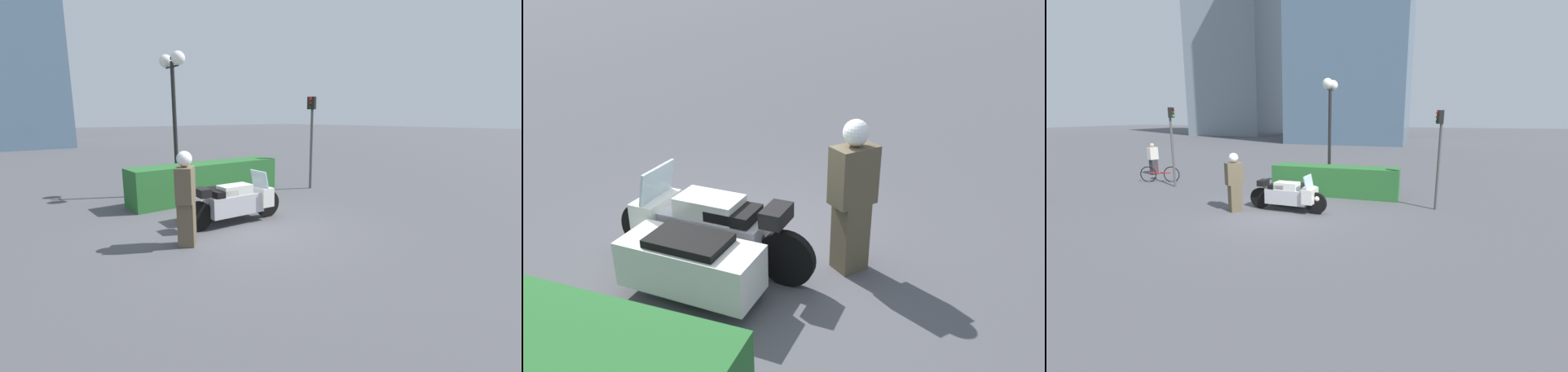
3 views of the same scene
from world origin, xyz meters
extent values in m
plane|color=#4C4C51|center=(0.00, 0.00, 0.00)|extent=(160.00, 160.00, 0.00)
cylinder|color=black|center=(1.13, 0.28, 0.33)|extent=(0.65, 0.13, 0.65)
cylinder|color=black|center=(-0.74, 0.38, 0.33)|extent=(0.65, 0.13, 0.65)
cylinder|color=black|center=(0.05, 0.96, 0.25)|extent=(0.51, 0.13, 0.51)
cube|color=#B7B7BC|center=(0.20, 0.33, 0.45)|extent=(1.34, 0.52, 0.45)
cube|color=silver|center=(0.20, 0.33, 0.78)|extent=(0.74, 0.46, 0.24)
cube|color=black|center=(-0.10, 0.34, 0.76)|extent=(0.55, 0.45, 0.12)
cube|color=silver|center=(0.94, 0.29, 0.54)|extent=(0.35, 0.62, 0.44)
cube|color=silver|center=(0.89, 0.29, 0.96)|extent=(0.14, 0.59, 0.40)
sphere|color=white|center=(1.18, 0.28, 0.48)|extent=(0.18, 0.18, 0.18)
cube|color=silver|center=(0.11, 0.96, 0.40)|extent=(1.51, 0.68, 0.50)
sphere|color=silver|center=(0.74, 0.93, 0.43)|extent=(0.47, 0.48, 0.48)
cube|color=black|center=(0.11, 0.96, 0.69)|extent=(0.84, 0.55, 0.09)
cube|color=black|center=(-0.62, 0.37, 0.83)|extent=(0.26, 0.42, 0.18)
cube|color=brown|center=(-1.30, -0.20, 0.42)|extent=(0.44, 0.45, 0.83)
cube|color=brown|center=(-1.30, -0.20, 1.16)|extent=(0.53, 0.56, 0.66)
sphere|color=tan|center=(-1.30, -0.20, 1.61)|extent=(0.23, 0.23, 0.23)
sphere|color=white|center=(-1.30, -0.20, 1.65)|extent=(0.28, 0.28, 0.28)
cube|color=#28662D|center=(1.04, 2.90, 0.53)|extent=(4.58, 0.95, 1.06)
cylinder|color=black|center=(0.58, 3.88, 1.99)|extent=(0.12, 0.12, 3.98)
cylinder|color=black|center=(0.58, 3.88, 3.83)|extent=(0.05, 0.78, 0.05)
sphere|color=white|center=(0.58, 4.27, 4.02)|extent=(0.39, 0.39, 0.39)
sphere|color=white|center=(0.58, 3.49, 4.02)|extent=(0.39, 0.39, 0.39)
sphere|color=black|center=(0.58, 3.88, 4.06)|extent=(0.12, 0.12, 0.12)
cylinder|color=#4C4C4C|center=(4.52, 1.93, 1.32)|extent=(0.09, 0.09, 2.63)
cube|color=black|center=(4.46, 1.92, 2.83)|extent=(0.20, 0.29, 0.40)
sphere|color=red|center=(4.39, 1.90, 2.96)|extent=(0.11, 0.11, 0.11)
sphere|color=#462D06|center=(4.39, 1.90, 2.83)|extent=(0.11, 0.11, 0.11)
sphere|color=#07350F|center=(4.39, 1.90, 2.70)|extent=(0.11, 0.11, 0.11)
camera|label=1|loc=(-4.28, -5.89, 2.40)|focal=24.00mm
camera|label=2|loc=(-2.35, 4.85, 3.23)|focal=35.00mm
camera|label=3|loc=(4.02, -9.29, 2.88)|focal=24.00mm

